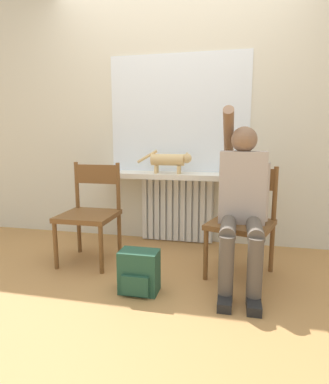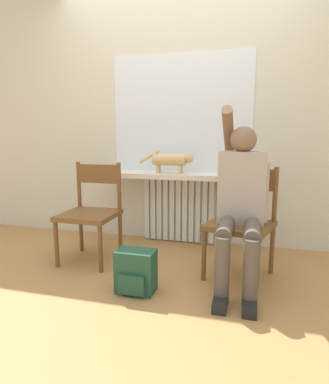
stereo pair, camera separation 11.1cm
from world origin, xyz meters
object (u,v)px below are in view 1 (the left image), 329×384
object	(u,v)px
person	(242,198)
chair_right	(243,220)
chair_left	(90,212)
cat	(170,160)
backpack	(139,272)

from	to	relation	value
person	chair_right	bearing A→B (deg)	84.05
chair_left	cat	bearing A→B (deg)	42.13
person	cat	distance (m)	0.96
chair_left	backpack	distance (m)	0.81
person	cat	world-z (taller)	person
cat	backpack	xyz separation A→B (m)	(-0.01, -1.01, -0.71)
chair_right	backpack	bearing A→B (deg)	-128.20
chair_left	person	world-z (taller)	person
cat	backpack	bearing A→B (deg)	-90.50
chair_left	person	distance (m)	1.29
chair_left	chair_right	world-z (taller)	same
cat	chair_left	bearing A→B (deg)	-138.07
chair_left	cat	xyz separation A→B (m)	(0.59, 0.53, 0.42)
chair_left	cat	distance (m)	0.90
chair_right	backpack	world-z (taller)	chair_right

